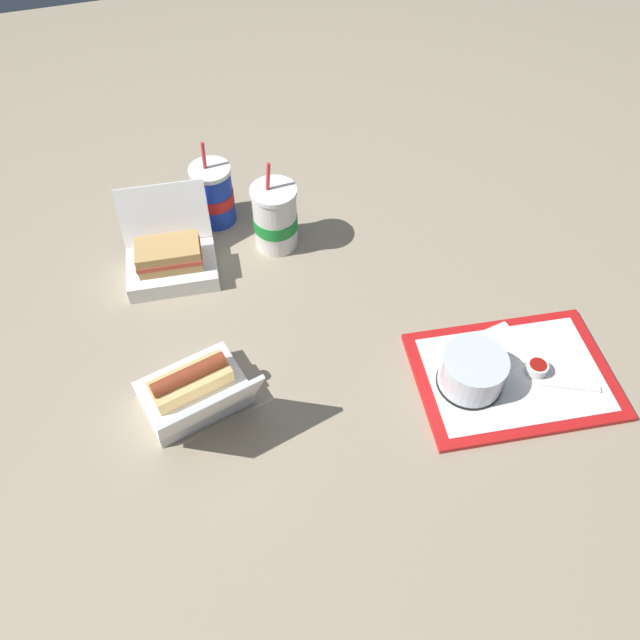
# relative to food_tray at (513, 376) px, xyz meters

# --- Properties ---
(ground_plane) EXTENTS (3.20, 3.20, 0.00)m
(ground_plane) POSITION_rel_food_tray_xyz_m (0.33, -0.25, -0.01)
(ground_plane) COLOR gray
(food_tray) EXTENTS (0.40, 0.30, 0.01)m
(food_tray) POSITION_rel_food_tray_xyz_m (0.00, 0.00, 0.00)
(food_tray) COLOR red
(food_tray) RESTS_ON ground_plane
(cake_container) EXTENTS (0.12, 0.12, 0.07)m
(cake_container) POSITION_rel_food_tray_xyz_m (0.09, -0.01, 0.04)
(cake_container) COLOR black
(cake_container) RESTS_ON food_tray
(ketchup_cup) EXTENTS (0.04, 0.04, 0.02)m
(ketchup_cup) POSITION_rel_food_tray_xyz_m (-0.04, 0.01, 0.02)
(ketchup_cup) COLOR white
(ketchup_cup) RESTS_ON food_tray
(napkin_stack) EXTENTS (0.11, 0.11, 0.00)m
(napkin_stack) POSITION_rel_food_tray_xyz_m (-0.00, -0.06, 0.01)
(napkin_stack) COLOR white
(napkin_stack) RESTS_ON food_tray
(plastic_fork) EXTENTS (0.10, 0.06, 0.00)m
(plastic_fork) POSITION_rel_food_tray_xyz_m (-0.08, 0.06, 0.01)
(plastic_fork) COLOR white
(plastic_fork) RESTS_ON food_tray
(clamshell_hotdog_front) EXTENTS (0.23, 0.23, 0.16)m
(clamshell_hotdog_front) POSITION_rel_food_tray_xyz_m (0.58, -0.12, 0.03)
(clamshell_hotdog_front) COLOR white
(clamshell_hotdog_front) RESTS_ON ground_plane
(clamshell_sandwich_corner) EXTENTS (0.21, 0.20, 0.16)m
(clamshell_sandwich_corner) POSITION_rel_food_tray_xyz_m (0.57, -0.47, 0.04)
(clamshell_sandwich_corner) COLOR white
(clamshell_sandwich_corner) RESTS_ON ground_plane
(soda_cup_right) EXTENTS (0.09, 0.09, 0.21)m
(soda_cup_right) POSITION_rel_food_tray_xyz_m (0.45, -0.61, 0.07)
(soda_cup_right) COLOR #1938B7
(soda_cup_right) RESTS_ON ground_plane
(soda_cup_corner) EXTENTS (0.10, 0.10, 0.21)m
(soda_cup_corner) POSITION_rel_food_tray_xyz_m (0.34, -0.49, 0.07)
(soda_cup_corner) COLOR white
(soda_cup_corner) RESTS_ON ground_plane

